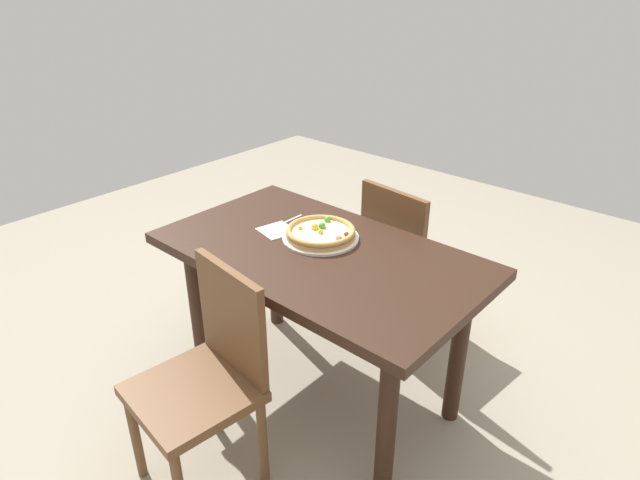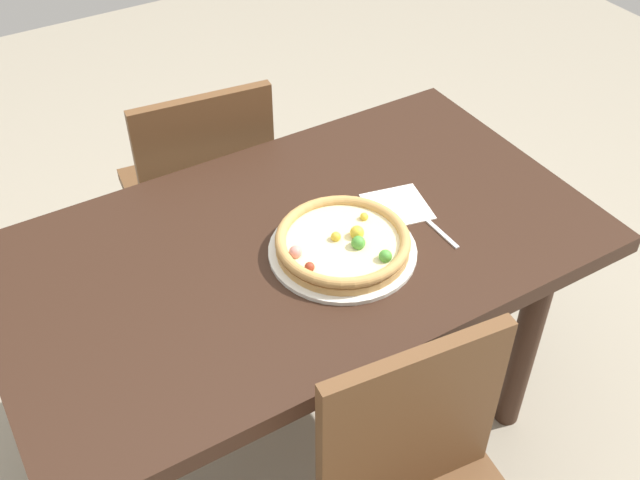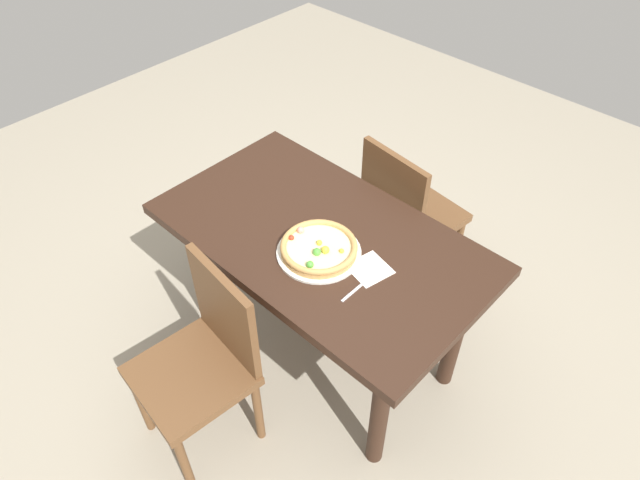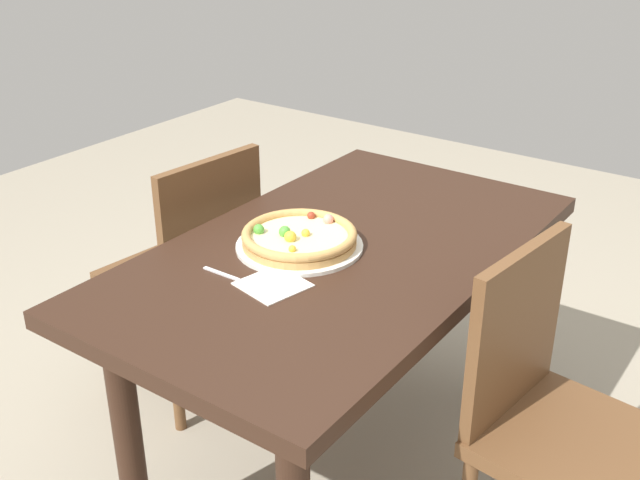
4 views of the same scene
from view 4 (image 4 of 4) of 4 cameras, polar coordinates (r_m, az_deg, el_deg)
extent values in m
plane|color=#9E937F|center=(2.39, 1.31, -16.54)|extent=(6.00, 6.00, 0.00)
cube|color=#331E14|center=(1.99, 1.52, -1.06)|extent=(1.35, 0.77, 0.04)
cylinder|color=#331E14|center=(2.68, 3.41, -2.46)|extent=(0.07, 0.07, 0.69)
cylinder|color=#331E14|center=(2.00, -13.99, -14.36)|extent=(0.07, 0.07, 0.69)
cylinder|color=#331E14|center=(2.49, 13.38, -5.58)|extent=(0.07, 0.07, 0.69)
cylinder|color=brown|center=(2.69, -15.18, -6.86)|extent=(0.04, 0.04, 0.40)
cylinder|color=brown|center=(2.86, -9.58, -4.25)|extent=(0.04, 0.04, 0.40)
cylinder|color=brown|center=(2.45, -10.62, -9.83)|extent=(0.04, 0.04, 0.40)
cylinder|color=brown|center=(2.63, -4.82, -6.74)|extent=(0.04, 0.04, 0.40)
cube|color=brown|center=(2.54, -10.43, -2.60)|extent=(0.44, 0.44, 0.04)
cube|color=brown|center=(2.31, -8.00, 0.98)|extent=(0.38, 0.07, 0.42)
cylinder|color=brown|center=(2.22, 15.57, -14.78)|extent=(0.04, 0.04, 0.40)
cube|color=brown|center=(1.91, 18.52, -14.24)|extent=(0.44, 0.44, 0.04)
cube|color=brown|center=(1.84, 14.31, -6.52)|extent=(0.38, 0.07, 0.42)
cylinder|color=silver|center=(1.97, -1.53, -0.43)|extent=(0.33, 0.33, 0.01)
cylinder|color=tan|center=(1.96, -1.53, -0.06)|extent=(0.29, 0.29, 0.02)
cylinder|color=beige|center=(1.96, -1.54, 0.25)|extent=(0.26, 0.26, 0.01)
torus|color=tan|center=(1.95, -1.54, 0.44)|extent=(0.30, 0.30, 0.02)
sphere|color=maroon|center=(2.05, -0.66, 1.81)|extent=(0.02, 0.02, 0.02)
sphere|color=#E58C7F|center=(2.03, 0.61, 1.54)|extent=(0.03, 0.03, 0.03)
sphere|color=gold|center=(1.88, -2.07, -0.66)|extent=(0.02, 0.02, 0.02)
sphere|color=gold|center=(1.93, -2.21, 0.23)|extent=(0.03, 0.03, 0.03)
sphere|color=#4C9E38|center=(1.96, -2.60, 0.58)|extent=(0.03, 0.03, 0.03)
sphere|color=#4C9E38|center=(1.98, -4.55, 0.78)|extent=(0.03, 0.03, 0.03)
sphere|color=gold|center=(1.95, -1.07, 0.52)|extent=(0.02, 0.02, 0.02)
sphere|color=#4C9E38|center=(1.96, -2.62, 0.61)|extent=(0.03, 0.03, 0.03)
cube|color=silver|center=(1.85, -7.31, -2.49)|extent=(0.01, 0.11, 0.00)
cube|color=silver|center=(1.80, -5.30, -3.23)|extent=(0.02, 0.05, 0.00)
cube|color=white|center=(1.80, -3.51, -3.31)|extent=(0.17, 0.17, 0.00)
camera|label=1|loc=(2.83, 49.40, 21.04)|focal=30.58mm
camera|label=2|loc=(2.96, -11.20, 29.85)|focal=42.25mm
camera|label=3|loc=(2.32, -55.11, 33.77)|focal=32.07mm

